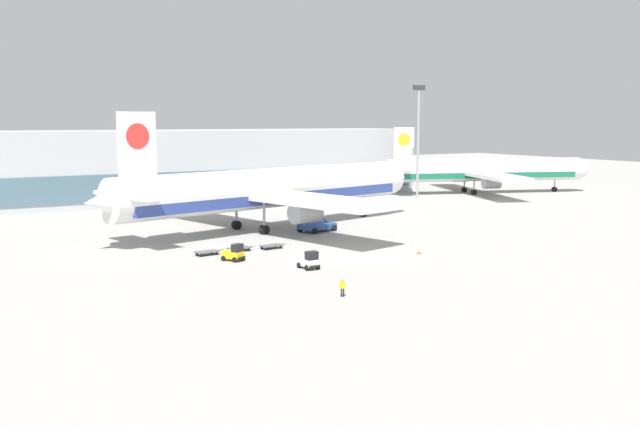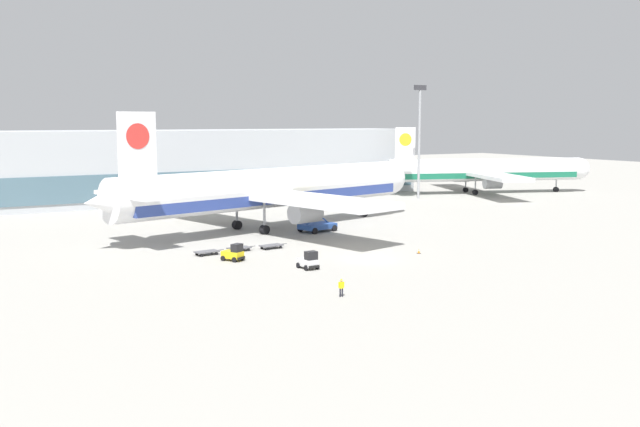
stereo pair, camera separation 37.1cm
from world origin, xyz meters
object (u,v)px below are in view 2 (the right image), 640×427
(airplane_distant, at_px, (483,171))
(ground_crew_near, at_px, (341,286))
(baggage_tug_mid, at_px, (309,261))
(baggage_dolly_lead, at_px, (207,252))
(traffic_cone_near, at_px, (419,251))
(light_mast, at_px, (419,133))
(baggage_dolly_third, at_px, (271,246))
(airplane_main, at_px, (268,190))
(scissor_lift_loader, at_px, (317,219))
(baggage_tug_foreground, at_px, (234,253))
(baggage_dolly_second, at_px, (239,248))

(airplane_distant, xyz_separation_m, ground_crew_near, (-75.40, -63.78, -4.01))
(baggage_tug_mid, height_order, baggage_dolly_lead, baggage_tug_mid)
(baggage_tug_mid, xyz_separation_m, traffic_cone_near, (15.89, 1.35, -0.59))
(light_mast, distance_m, baggage_dolly_third, 64.87)
(light_mast, xyz_separation_m, airplane_main, (-44.89, -22.57, -7.49))
(scissor_lift_loader, bearing_deg, baggage_dolly_third, -155.96)
(traffic_cone_near, bearing_deg, light_mast, 52.54)
(scissor_lift_loader, distance_m, baggage_dolly_lead, 22.40)
(baggage_dolly_third, xyz_separation_m, traffic_cone_near, (14.05, -11.68, -0.10))
(baggage_tug_mid, relative_size, baggage_dolly_third, 0.67)
(ground_crew_near, height_order, traffic_cone_near, ground_crew_near)
(baggage_tug_foreground, xyz_separation_m, baggage_tug_mid, (5.27, -8.17, 0.00))
(baggage_tug_foreground, xyz_separation_m, baggage_dolly_third, (7.11, 4.86, -0.49))
(airplane_main, relative_size, baggage_dolly_third, 15.14)
(baggage_dolly_second, bearing_deg, airplane_main, 45.63)
(airplane_main, xyz_separation_m, traffic_cone_near, (7.42, -26.34, -5.55))
(baggage_dolly_lead, bearing_deg, baggage_dolly_second, -1.94)
(airplane_main, distance_m, baggage_tug_mid, 29.37)
(baggage_dolly_lead, height_order, baggage_dolly_third, same)
(airplane_distant, distance_m, traffic_cone_near, 75.48)
(scissor_lift_loader, xyz_separation_m, traffic_cone_near, (2.23, -20.90, -1.54))
(airplane_main, relative_size, scissor_lift_loader, 9.90)
(baggage_tug_foreground, distance_m, traffic_cone_near, 22.24)
(light_mast, height_order, baggage_tug_mid, light_mast)
(scissor_lift_loader, bearing_deg, baggage_tug_mid, -135.45)
(light_mast, distance_m, airplane_main, 50.80)
(baggage_tug_mid, bearing_deg, baggage_dolly_second, -173.37)
(light_mast, xyz_separation_m, baggage_dolly_second, (-55.72, -36.85, -12.94))
(baggage_dolly_second, relative_size, traffic_cone_near, 6.33)
(baggage_tug_mid, xyz_separation_m, baggage_dolly_lead, (-6.69, 13.01, -0.49))
(airplane_main, bearing_deg, baggage_dolly_second, -141.07)
(airplane_main, xyz_separation_m, baggage_dolly_lead, (-15.16, -14.68, -5.45))
(airplane_main, distance_m, ground_crew_near, 41.90)
(baggage_tug_mid, xyz_separation_m, baggage_dolly_third, (1.84, 13.03, -0.49))
(airplane_main, bearing_deg, baggage_dolly_third, -128.24)
(scissor_lift_loader, relative_size, ground_crew_near, 3.49)
(airplane_main, height_order, traffic_cone_near, airplane_main)
(light_mast, height_order, scissor_lift_loader, light_mast)
(baggage_tug_foreground, bearing_deg, baggage_dolly_third, 94.64)
(light_mast, height_order, baggage_dolly_lead, light_mast)
(light_mast, height_order, baggage_dolly_third, light_mast)
(airplane_distant, relative_size, traffic_cone_near, 79.78)
(airplane_distant, relative_size, baggage_tug_foreground, 16.87)
(airplane_main, height_order, scissor_lift_loader, airplane_main)
(baggage_tug_mid, bearing_deg, scissor_lift_loader, 145.09)
(baggage_tug_mid, bearing_deg, baggage_dolly_third, 168.62)
(baggage_dolly_lead, bearing_deg, ground_crew_near, -89.64)
(scissor_lift_loader, bearing_deg, airplane_main, 119.77)
(ground_crew_near, bearing_deg, baggage_tug_foreground, 106.59)
(baggage_tug_mid, distance_m, baggage_dolly_lead, 14.64)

